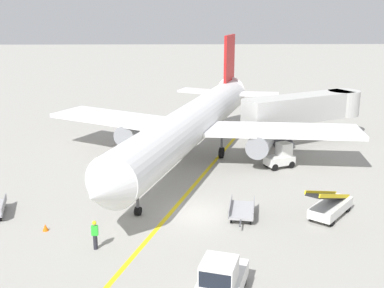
{
  "coord_description": "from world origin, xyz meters",
  "views": [
    {
      "loc": [
        -1.01,
        -28.4,
        12.9
      ],
      "look_at": [
        -0.19,
        7.92,
        2.5
      ],
      "focal_mm": 44.61,
      "sensor_mm": 36.0,
      "label": 1
    }
  ],
  "objects": [
    {
      "name": "ground_plane",
      "position": [
        0.0,
        0.0,
        0.0
      ],
      "size": [
        300.0,
        300.0,
        0.0
      ],
      "primitive_type": "plane",
      "color": "#9E9B93"
    },
    {
      "name": "taxi_line_yellow",
      "position": [
        -0.19,
        5.0,
        0.0
      ],
      "size": [
        25.79,
        75.92,
        0.01
      ],
      "primitive_type": "cube",
      "rotation": [
        0.0,
        0.0,
        -0.32
      ],
      "color": "yellow",
      "rests_on": "ground"
    },
    {
      "name": "airliner",
      "position": [
        -0.02,
        11.44,
        3.42
      ],
      "size": [
        27.62,
        34.38,
        10.1
      ],
      "color": "white",
      "rests_on": "ground"
    },
    {
      "name": "jet_bridge",
      "position": [
        11.6,
        17.01,
        3.54
      ],
      "size": [
        12.59,
        8.12,
        4.85
      ],
      "color": "beige",
      "rests_on": "ground"
    },
    {
      "name": "pushback_tug",
      "position": [
        0.73,
        -9.31,
        0.99
      ],
      "size": [
        2.9,
        4.01,
        2.2
      ],
      "color": "silver",
      "rests_on": "ground"
    },
    {
      "name": "baggage_tug_near_wing",
      "position": [
        7.28,
        9.39,
        0.93
      ],
      "size": [
        2.72,
        2.16,
        2.1
      ],
      "color": "silver",
      "rests_on": "ground"
    },
    {
      "name": "belt_loader_forward_hold",
      "position": [
        8.44,
        -0.47,
        0.78
      ],
      "size": [
        4.14,
        4.65,
        2.59
      ],
      "color": "silver",
      "rests_on": "ground"
    },
    {
      "name": "baggage_cart_empty_trailing",
      "position": [
        2.81,
        -0.38,
        0.47
      ],
      "size": [
        2.02,
        3.84,
        0.94
      ],
      "color": "#A5A5A8",
      "rests_on": "ground"
    },
    {
      "name": "ground_crew_marshaller",
      "position": [
        -5.82,
        -4.44,
        0.91
      ],
      "size": [
        0.36,
        0.24,
        1.7
      ],
      "color": "#26262D",
      "rests_on": "ground"
    },
    {
      "name": "safety_cone_nose_left",
      "position": [
        -9.23,
        -2.11,
        0.22
      ],
      "size": [
        0.36,
        0.36,
        0.44
      ],
      "primitive_type": "cone",
      "color": "orange",
      "rests_on": "ground"
    },
    {
      "name": "safety_cone_nose_right",
      "position": [
        -5.9,
        2.46,
        0.22
      ],
      "size": [
        0.36,
        0.36,
        0.44
      ],
      "primitive_type": "cone",
      "color": "orange",
      "rests_on": "ground"
    }
  ]
}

